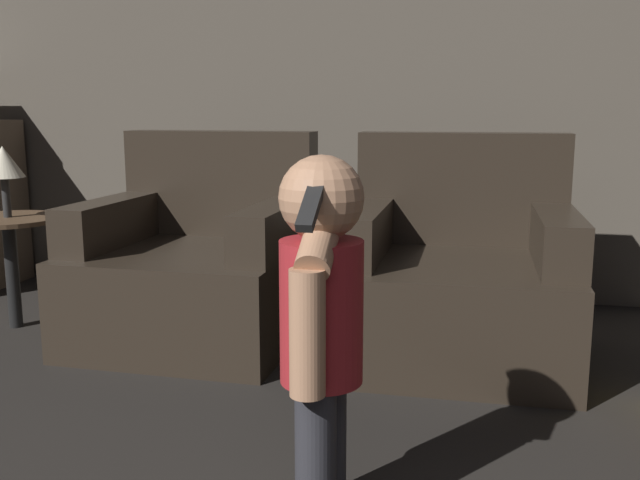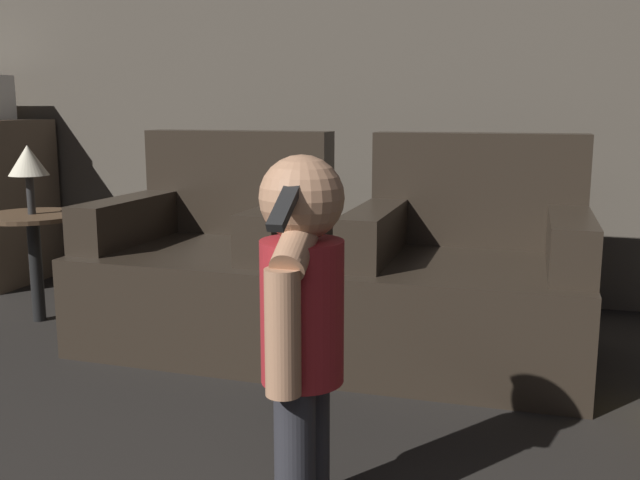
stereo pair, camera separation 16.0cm
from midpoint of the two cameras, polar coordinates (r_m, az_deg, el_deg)
The scene contains 6 objects.
wall_back at distance 3.83m, azimuth 8.08°, elevation 14.90°, with size 8.40×0.05×2.60m.
armchair_left at distance 3.19m, azimuth -7.20°, elevation -2.11°, with size 0.93×0.91×0.90m.
armchair_right at distance 2.94m, azimuth 13.35°, elevation -3.40°, with size 0.91×0.89×0.90m.
person_toddler at distance 1.67m, azimuth 1.24°, elevation -5.84°, with size 0.20×0.35×0.90m.
side_table at distance 3.56m, azimuth -20.78°, elevation 0.61°, with size 0.47×0.47×0.51m.
lamp at distance 3.52m, azimuth -21.12°, elevation 5.85°, with size 0.18×0.18×0.32m.
Camera 2 is at (0.63, 0.74, 1.00)m, focal length 40.00 mm.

